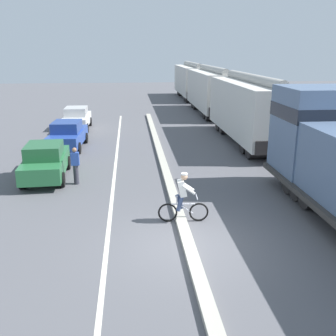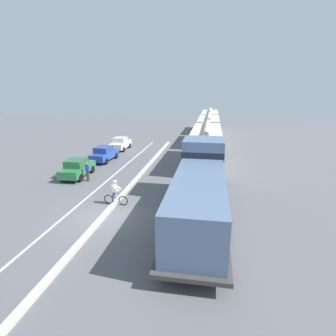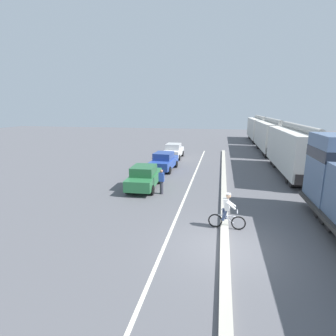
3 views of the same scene
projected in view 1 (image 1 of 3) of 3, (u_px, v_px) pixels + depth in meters
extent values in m
plane|color=#56565B|center=(188.00, 245.00, 11.68)|extent=(120.00, 120.00, 0.00)
cube|color=#B2AD9E|center=(168.00, 179.00, 17.38)|extent=(0.36, 36.00, 0.16)
cube|color=silver|center=(114.00, 182.00, 17.17)|extent=(0.14, 36.00, 0.01)
cube|color=slate|center=(315.00, 131.00, 15.69)|extent=(2.80, 2.80, 3.50)
cube|color=black|center=(317.00, 112.00, 15.46)|extent=(2.83, 2.83, 0.56)
cylinder|color=black|center=(315.00, 181.00, 15.86)|extent=(2.40, 1.00, 1.00)
cylinder|color=black|center=(324.00, 187.00, 15.10)|extent=(2.40, 1.00, 1.00)
cylinder|color=black|center=(335.00, 195.00, 14.34)|extent=(2.40, 1.00, 1.00)
cube|color=beige|center=(251.00, 108.00, 23.97)|extent=(2.90, 10.40, 3.10)
cylinder|color=#A5A39D|center=(253.00, 79.00, 23.47)|extent=(0.60, 9.88, 0.60)
cube|color=black|center=(229.00, 114.00, 29.32)|extent=(2.61, 0.10, 0.70)
cube|color=black|center=(281.00, 148.00, 19.32)|extent=(2.61, 0.10, 0.70)
cylinder|color=black|center=(234.00, 124.00, 28.06)|extent=(2.46, 0.90, 0.90)
cylinder|color=black|center=(238.00, 127.00, 27.01)|extent=(2.46, 0.90, 0.90)
cylinder|color=black|center=(263.00, 145.00, 21.91)|extent=(2.46, 0.90, 0.90)
cylinder|color=black|center=(270.00, 150.00, 20.87)|extent=(2.46, 0.90, 0.90)
cube|color=beige|center=(212.00, 90.00, 35.02)|extent=(2.90, 10.40, 3.10)
cylinder|color=#A8A69F|center=(213.00, 70.00, 34.52)|extent=(0.60, 9.88, 0.60)
cube|color=black|center=(201.00, 96.00, 40.37)|extent=(2.61, 0.10, 0.70)
cube|color=black|center=(225.00, 112.00, 30.36)|extent=(2.61, 0.10, 0.70)
cylinder|color=black|center=(204.00, 103.00, 39.11)|extent=(2.46, 0.90, 0.90)
cylinder|color=black|center=(206.00, 105.00, 38.06)|extent=(2.46, 0.90, 0.90)
cylinder|color=black|center=(218.00, 113.00, 32.96)|extent=(2.46, 0.90, 0.90)
cylinder|color=black|center=(221.00, 115.00, 31.92)|extent=(2.46, 0.90, 0.90)
cube|color=beige|center=(192.00, 80.00, 46.07)|extent=(2.90, 10.40, 3.10)
cylinder|color=#AAA8A2|center=(192.00, 65.00, 45.57)|extent=(0.60, 9.88, 0.60)
cube|color=black|center=(185.00, 86.00, 51.42)|extent=(2.61, 0.10, 0.70)
cube|color=black|center=(199.00, 95.00, 41.41)|extent=(2.61, 0.10, 0.70)
cylinder|color=black|center=(187.00, 91.00, 50.15)|extent=(2.46, 0.90, 0.90)
cylinder|color=black|center=(188.00, 92.00, 49.11)|extent=(2.46, 0.90, 0.90)
cylinder|color=black|center=(195.00, 97.00, 44.01)|extent=(2.46, 0.90, 0.90)
cylinder|color=black|center=(197.00, 98.00, 42.97)|extent=(2.46, 0.90, 0.90)
cube|color=#286B3D|center=(46.00, 164.00, 17.57)|extent=(1.91, 4.28, 0.70)
cube|color=#225B34|center=(44.00, 151.00, 17.24)|extent=(1.59, 1.97, 0.60)
cube|color=#1E232D|center=(47.00, 146.00, 18.20)|extent=(1.43, 0.19, 0.51)
cylinder|color=black|center=(33.00, 164.00, 18.79)|extent=(0.25, 0.65, 0.64)
cylinder|color=black|center=(68.00, 163.00, 19.02)|extent=(0.25, 0.65, 0.64)
cylinder|color=black|center=(22.00, 181.00, 16.33)|extent=(0.25, 0.65, 0.64)
cylinder|color=black|center=(62.00, 180.00, 16.55)|extent=(0.25, 0.65, 0.64)
cube|color=#28479E|center=(68.00, 137.00, 22.94)|extent=(1.91, 4.28, 0.70)
cube|color=navy|center=(67.00, 127.00, 22.61)|extent=(1.59, 1.97, 0.60)
cube|color=#1E232D|center=(70.00, 124.00, 23.58)|extent=(1.43, 0.19, 0.51)
cylinder|color=black|center=(59.00, 138.00, 24.25)|extent=(0.25, 0.65, 0.64)
cylinder|color=black|center=(86.00, 138.00, 24.33)|extent=(0.25, 0.65, 0.64)
cylinder|color=black|center=(49.00, 148.00, 21.76)|extent=(0.25, 0.65, 0.64)
cylinder|color=black|center=(78.00, 148.00, 21.84)|extent=(0.25, 0.65, 0.64)
cube|color=silver|center=(77.00, 120.00, 28.47)|extent=(1.72, 4.21, 0.70)
cube|color=beige|center=(76.00, 111.00, 28.14)|extent=(1.51, 1.91, 0.60)
cube|color=#1E232D|center=(78.00, 110.00, 29.11)|extent=(1.43, 0.13, 0.51)
cylinder|color=black|center=(68.00, 122.00, 29.73)|extent=(0.22, 0.64, 0.64)
cylinder|color=black|center=(90.00, 121.00, 29.89)|extent=(0.22, 0.64, 0.64)
cylinder|color=black|center=(63.00, 128.00, 27.25)|extent=(0.22, 0.64, 0.64)
cylinder|color=black|center=(87.00, 128.00, 27.41)|extent=(0.22, 0.64, 0.64)
torus|color=black|center=(199.00, 212.00, 13.23)|extent=(0.66, 0.10, 0.66)
torus|color=black|center=(168.00, 213.00, 13.19)|extent=(0.66, 0.10, 0.66)
cylinder|color=silver|center=(183.00, 204.00, 13.13)|extent=(0.79, 0.10, 0.05)
cylinder|color=silver|center=(186.00, 209.00, 13.18)|extent=(0.48, 0.08, 0.36)
cylinder|color=silver|center=(177.00, 200.00, 13.07)|extent=(0.04, 0.04, 0.30)
cylinder|color=silver|center=(197.00, 197.00, 13.07)|extent=(0.06, 0.48, 0.04)
cylinder|color=#38476B|center=(180.00, 202.00, 13.20)|extent=(0.31, 0.16, 0.52)
cylinder|color=#38476B|center=(180.00, 204.00, 13.01)|extent=(0.27, 0.15, 0.52)
cube|color=white|center=(182.00, 188.00, 12.96)|extent=(0.35, 0.36, 0.57)
sphere|color=tan|center=(184.00, 177.00, 12.85)|extent=(0.22, 0.22, 0.22)
cylinder|color=white|center=(184.00, 174.00, 12.82)|extent=(0.22, 0.22, 0.05)
cylinder|color=white|center=(188.00, 186.00, 13.12)|extent=(0.47, 0.12, 0.36)
cylinder|color=white|center=(189.00, 190.00, 12.81)|extent=(0.47, 0.12, 0.36)
cylinder|color=#33333D|center=(76.00, 175.00, 16.88)|extent=(0.22, 0.22, 0.85)
cube|color=#2D4CA5|center=(75.00, 159.00, 16.68)|extent=(0.34, 0.22, 0.56)
sphere|color=#9E7051|center=(74.00, 150.00, 16.57)|extent=(0.20, 0.20, 0.20)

